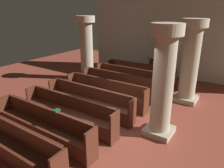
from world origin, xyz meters
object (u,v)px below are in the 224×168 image
object	(u,v)px
pillar_far_side	(86,47)
pillar_aisle_rear	(163,81)
pew_row_3	(105,91)
lectern	(152,70)
pillar_aisle_side	(190,60)
pew_row_6	(43,124)
pew_row_2	(119,84)
hymn_book	(56,110)
pew_row_7	(10,142)
pew_row_0	(140,72)
pew_row_1	(130,78)
pew_row_4	(89,100)
pew_row_5	(69,110)

from	to	relation	value
pillar_far_side	pillar_aisle_rear	bearing A→B (deg)	-29.31
pew_row_3	lectern	distance (m)	3.84
pillar_far_side	pillar_aisle_side	bearing A→B (deg)	-0.32
pew_row_3	pew_row_6	distance (m)	2.92
pew_row_2	pew_row_3	bearing A→B (deg)	-90.00
pew_row_6	hymn_book	bearing A→B (deg)	26.97
pew_row_3	pew_row_7	world-z (taller)	same
pew_row_7	lectern	xyz separation A→B (m)	(0.27, 7.72, -0.03)
pew_row_0	pew_row_2	world-z (taller)	same
pew_row_1	lectern	xyz separation A→B (m)	(0.27, 1.89, -0.03)
pew_row_6	pillar_aisle_side	world-z (taller)	pillar_aisle_side
pew_row_4	lectern	xyz separation A→B (m)	(0.27, 4.80, -0.03)
pew_row_6	pillar_aisle_rear	xyz separation A→B (m)	(2.53, 2.03, 1.14)
pew_row_4	lectern	bearing A→B (deg)	86.73
pew_row_2	pew_row_5	distance (m)	2.92
pew_row_6	pillar_aisle_rear	world-z (taller)	pillar_aisle_rear
pew_row_2	pew_row_5	world-z (taller)	same
pew_row_3	hymn_book	bearing A→B (deg)	-82.23
pillar_aisle_side	pew_row_1	bearing A→B (deg)	179.13
pew_row_4	pew_row_7	size ratio (longest dim) A/B	1.00
pew_row_1	pew_row_4	size ratio (longest dim) A/B	1.00
pew_row_3	lectern	size ratio (longest dim) A/B	3.20
pew_row_5	lectern	size ratio (longest dim) A/B	3.20
hymn_book	pillar_aisle_rear	bearing A→B (deg)	40.48
pew_row_5	pillar_aisle_side	distance (m)	4.75
pew_row_4	pew_row_6	xyz separation A→B (m)	(0.00, -1.94, 0.00)
pew_row_3	pillar_aisle_rear	xyz separation A→B (m)	(2.53, -0.88, 1.14)
pew_row_0	pew_row_7	size ratio (longest dim) A/B	1.00
pew_row_7	hymn_book	xyz separation A→B (m)	(0.37, 1.16, 0.44)
pillar_aisle_rear	pew_row_0	bearing A→B (deg)	123.70
pew_row_0	lectern	bearing A→B (deg)	73.33
pew_row_1	pillar_aisle_rear	bearing A→B (deg)	-48.13
pew_row_2	hymn_book	size ratio (longest dim) A/B	18.52
lectern	pew_row_0	bearing A→B (deg)	-106.67
pew_row_7	pillar_aisle_side	size ratio (longest dim) A/B	1.11
pew_row_0	lectern	xyz separation A→B (m)	(0.27, 0.91, -0.03)
pillar_aisle_side	hymn_book	xyz separation A→B (m)	(-2.16, -4.63, -0.70)
lectern	pew_row_3	bearing A→B (deg)	-94.09
pew_row_5	lectern	xyz separation A→B (m)	(0.27, 5.77, -0.03)
pew_row_1	pew_row_5	xyz separation A→B (m)	(0.00, -3.89, 0.00)
pew_row_2	lectern	world-z (taller)	lectern
pillar_far_side	pew_row_0	bearing A→B (deg)	21.58
pew_row_2	pillar_far_side	world-z (taller)	pillar_far_side
pillar_aisle_rear	lectern	size ratio (longest dim) A/B	2.87
pew_row_7	pillar_far_side	bearing A→B (deg)	113.10
pew_row_2	pew_row_7	size ratio (longest dim) A/B	1.00
pew_row_3	pillar_aisle_rear	world-z (taller)	pillar_aisle_rear
pew_row_3	pillar_aisle_side	size ratio (longest dim) A/B	1.11
lectern	pew_row_5	bearing A→B (deg)	-92.72
pew_row_4	pew_row_1	bearing A→B (deg)	90.00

